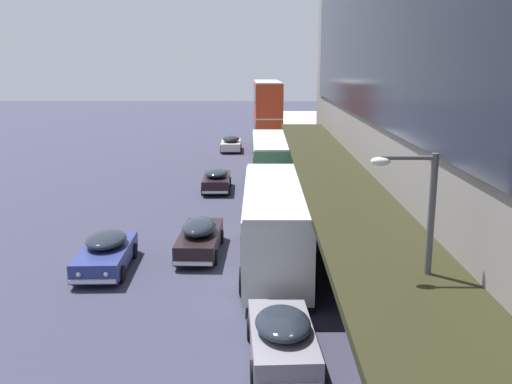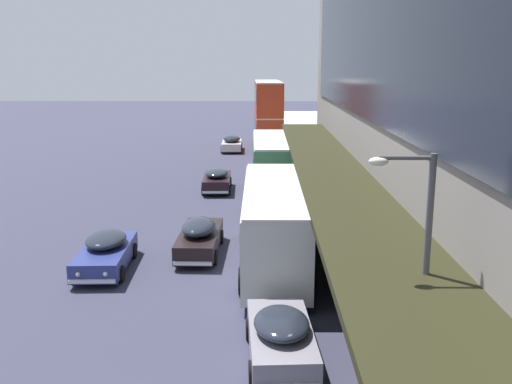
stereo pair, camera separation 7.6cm
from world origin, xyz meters
TOP-DOWN VIEW (x-y plane):
  - transit_bus_kerbside_front at (3.77, 45.58)m, footprint 2.91×10.46m
  - transit_bus_kerbside_rear at (3.89, 27.58)m, footprint 2.87×10.44m
  - transit_bus_kerbside_far at (3.72, 12.81)m, footprint 2.70×10.47m
  - sedan_lead_near at (3.79, 4.89)m, footprint 2.06×4.33m
  - sedan_trailing_mid at (0.52, 14.06)m, footprint 1.85×4.87m
  - sedan_lead_mid at (3.94, 57.56)m, footprint 1.85×4.57m
  - sedan_trailing_near at (0.31, 44.30)m, footprint 2.04×4.57m
  - sedan_oncoming_rear at (0.27, 26.82)m, footprint 1.93×4.47m
  - sedan_second_mid at (-3.07, 12.14)m, footprint 2.10×4.77m
  - vw_van at (3.98, 36.33)m, footprint 1.96×4.58m
  - street_lamp at (6.83, 2.65)m, footprint 1.50×0.28m

SIDE VIEW (x-z plane):
  - sedan_lead_near at x=3.79m, z-range 0.00..1.45m
  - sedan_second_mid at x=-3.07m, z-range 0.00..1.46m
  - sedan_oncoming_rear at x=0.27m, z-range 0.00..1.47m
  - sedan_lead_mid at x=3.94m, z-range 0.00..1.48m
  - sedan_trailing_near at x=0.31m, z-range -0.01..1.51m
  - sedan_trailing_mid at x=0.52m, z-range -0.02..1.57m
  - vw_van at x=3.98m, z-range 0.12..2.08m
  - transit_bus_kerbside_far at x=3.72m, z-range 0.25..3.57m
  - transit_bus_kerbside_rear at x=3.89m, z-range 0.25..3.62m
  - transit_bus_kerbside_front at x=3.77m, z-range 0.25..6.81m
  - street_lamp at x=6.83m, z-range 0.70..6.78m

